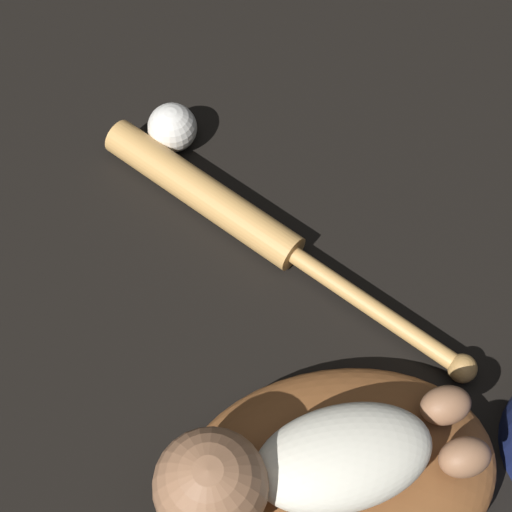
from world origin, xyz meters
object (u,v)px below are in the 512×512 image
Objects in this scene: baseball_glove at (341,495)px; baby_figure at (289,469)px; baseball_bat at (236,215)px; baseball at (172,128)px.

baseball_glove is 1.17× the size of baby_figure.
baseball_bat is (-0.12, -0.35, -0.10)m from baby_figure.
baby_figure reaches higher than baseball_bat.
baseball_glove is at bearing 84.45° from baseball.
baseball_glove is 0.10m from baby_figure.
baseball is (0.01, -0.16, 0.01)m from baseball_bat.
baby_figure is 0.66× the size of baseball_bat.
baseball_bat is at bearing -108.65° from baby_figure.
baseball_glove reaches higher than baseball.
baseball_glove is at bearing 80.01° from baseball_bat.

